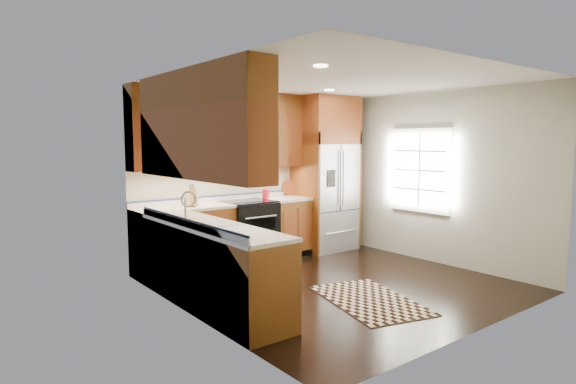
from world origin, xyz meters
TOP-DOWN VIEW (x-y plane):
  - ground at (0.00, 0.00)m, footprint 4.00×4.00m
  - wall_back at (0.00, 2.00)m, footprint 4.00×0.02m
  - wall_left at (-2.00, 0.00)m, footprint 0.02×4.00m
  - wall_right at (2.00, 0.00)m, footprint 0.02×4.00m
  - window at (1.98, 0.20)m, footprint 0.04×1.10m
  - base_cabinets at (-1.23, 0.90)m, footprint 2.85×3.00m
  - countertop at (-1.09, 1.01)m, footprint 2.86×3.01m
  - upper_cabinets at (-1.15, 1.09)m, footprint 2.85×3.00m
  - range at (-0.25, 1.67)m, footprint 0.76×0.67m
  - microwave at (-0.25, 1.80)m, footprint 0.76×0.40m
  - refrigerator at (1.30, 1.63)m, footprint 0.98×0.75m
  - sink_faucet at (-1.73, 0.23)m, footprint 0.54×0.44m
  - rug at (-0.15, -0.73)m, footprint 1.24×1.65m
  - knife_block at (-1.19, 1.68)m, footprint 0.13×0.17m
  - utensil_crock at (0.19, 1.83)m, footprint 0.12×0.12m
  - cutting_board at (0.75, 1.93)m, footprint 0.36×0.36m

SIDE VIEW (x-z plane):
  - ground at x=0.00m, z-range 0.00..0.00m
  - rug at x=-0.15m, z-range 0.00..0.01m
  - base_cabinets at x=-1.23m, z-range 0.00..0.90m
  - range at x=-0.25m, z-range 0.00..0.94m
  - countertop at x=-1.09m, z-range 0.90..0.94m
  - cutting_board at x=0.75m, z-range 0.94..0.96m
  - sink_faucet at x=-1.73m, z-range 0.81..1.18m
  - utensil_crock at x=0.19m, z-range 0.89..1.20m
  - knife_block at x=-1.19m, z-range 0.91..1.22m
  - wall_back at x=0.00m, z-range 0.00..2.60m
  - wall_left at x=-2.00m, z-range 0.00..2.60m
  - wall_right at x=2.00m, z-range 0.00..2.60m
  - refrigerator at x=1.30m, z-range 0.00..2.60m
  - window at x=1.98m, z-range 0.75..2.05m
  - microwave at x=-0.25m, z-range 1.45..1.87m
  - upper_cabinets at x=-1.15m, z-range 1.45..2.60m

